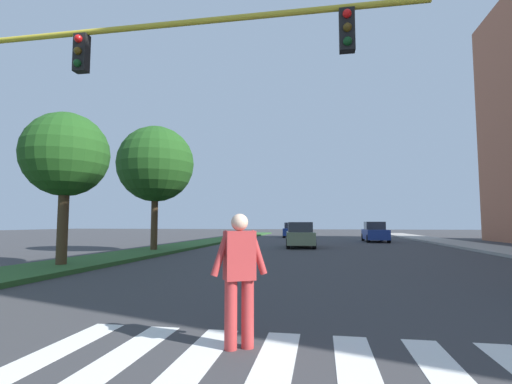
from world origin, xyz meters
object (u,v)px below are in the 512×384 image
Objects in this scene: tree_mid at (66,155)px; tree_far at (156,164)px; sedan_far_horizon at (292,230)px; traffic_light_gantry at (81,86)px; pedestrian_performer at (239,273)px; sedan_distant at (375,232)px; sedan_midblock at (300,236)px.

tree_mid is 7.39m from tree_far.
tree_mid reaches higher than sedan_far_horizon.
traffic_light_gantry is 2.23× the size of sedan_far_horizon.
traffic_light_gantry is 5.56m from pedestrian_performer.
pedestrian_performer is at bearing -61.21° from tree_far.
sedan_midblock is at bearing -124.82° from sedan_distant.
pedestrian_performer reaches higher than sedan_far_horizon.
pedestrian_performer is (7.87, -7.02, -3.03)m from tree_mid.
tree_far is 0.68× the size of traffic_light_gantry.
tree_far reaches higher than traffic_light_gantry.
traffic_light_gantry is 35.24m from sedan_far_horizon.
sedan_distant is at bearing 79.06° from pedestrian_performer.
sedan_midblock is at bearing 79.05° from traffic_light_gantry.
traffic_light_gantry reaches higher than tree_mid.
traffic_light_gantry reaches higher than sedan_far_horizon.
sedan_midblock is (3.46, 17.87, -3.64)m from traffic_light_gantry.
sedan_distant is 11.61m from sedan_far_horizon.
tree_mid is 1.18× the size of sedan_midblock.
tree_mid is 10.97m from pedestrian_performer.
sedan_far_horizon is (1.66, 35.01, -3.64)m from traffic_light_gantry.
traffic_light_gantry is at bearing -71.65° from tree_far.
sedan_distant is at bearing 46.26° from tree_far.
sedan_far_horizon is (5.71, 30.06, -3.20)m from tree_mid.
tree_far is 3.98× the size of pedestrian_performer.
tree_far is 23.77m from sedan_far_horizon.
sedan_distant is (9.30, 26.27, -3.62)m from traffic_light_gantry.
sedan_far_horizon is at bearing 79.25° from tree_mid.
pedestrian_performer reaches higher than sedan_midblock.
pedestrian_performer is 0.38× the size of sedan_distant.
sedan_distant is (5.84, 8.39, 0.02)m from sedan_midblock.
traffic_light_gantry reaches higher than sedan_distant.
sedan_midblock is at bearing 91.04° from pedestrian_performer.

